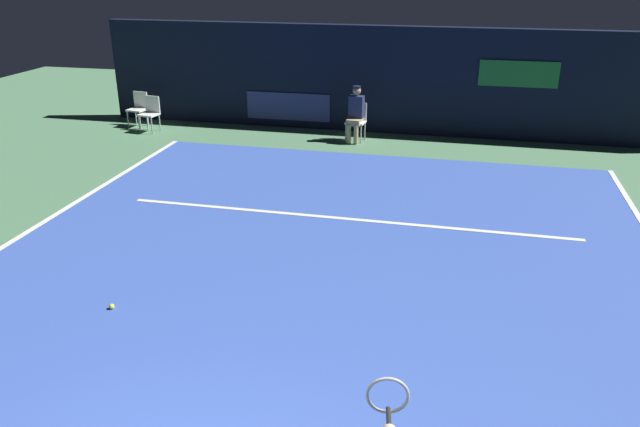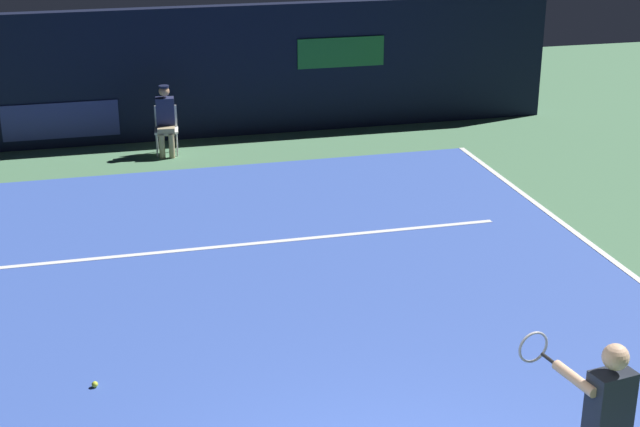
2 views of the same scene
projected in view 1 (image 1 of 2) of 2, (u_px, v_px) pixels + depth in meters
ground_plane at (316, 275)px, 8.75m from camera, size 29.71×29.71×0.00m
court_surface at (316, 274)px, 8.75m from camera, size 9.86×11.62×0.01m
line_sideline_right at (14, 240)px, 9.77m from camera, size 0.10×11.62×0.01m
line_service at (344, 219)px, 10.57m from camera, size 7.69×0.10×0.01m
back_wall at (391, 80)px, 15.38m from camera, size 14.90×0.33×2.60m
line_judge_on_chair at (356, 113)px, 14.79m from camera, size 0.48×0.56×1.32m
courtside_chair_near at (150, 112)px, 15.74m from camera, size 0.49×0.47×0.88m
courtside_chair_far at (138, 107)px, 16.24m from camera, size 0.49×0.47×0.88m
tennis_ball at (112, 306)px, 7.86m from camera, size 0.07×0.07×0.07m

